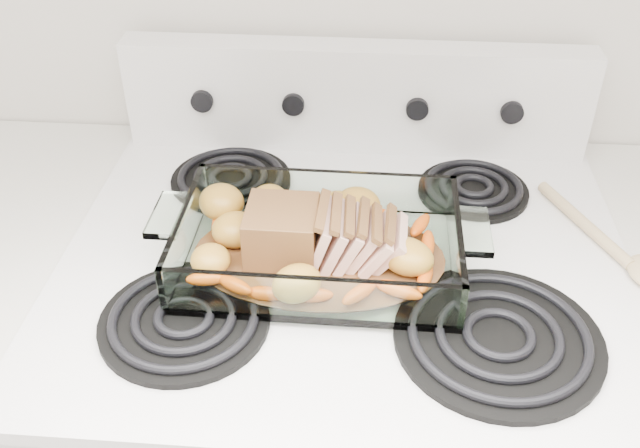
{
  "coord_description": "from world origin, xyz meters",
  "views": [
    {
      "loc": [
        0.03,
        0.88,
        1.55
      ],
      "look_at": [
        -0.03,
        1.64,
        0.99
      ],
      "focal_mm": 40.0,
      "sensor_mm": 36.0,
      "label": 1
    }
  ],
  "objects": [
    {
      "name": "pork_roast",
      "position": [
        -0.05,
        1.62,
        0.99
      ],
      "size": [
        0.21,
        0.09,
        0.08
      ],
      "rotation": [
        0.0,
        0.0,
        0.21
      ],
      "color": "brown",
      "rests_on": "baking_dish"
    },
    {
      "name": "roast_vegetables",
      "position": [
        -0.04,
        1.65,
        0.97
      ],
      "size": [
        0.36,
        0.2,
        0.04
      ],
      "rotation": [
        0.0,
        0.0,
        0.12
      ],
      "color": "#F85700",
      "rests_on": "baking_dish"
    },
    {
      "name": "wooden_spoon",
      "position": [
        0.38,
        1.67,
        0.95
      ],
      "size": [
        0.14,
        0.24,
        0.02
      ],
      "rotation": [
        0.0,
        0.0,
        0.43
      ],
      "color": "tan",
      "rests_on": "electric_range"
    },
    {
      "name": "baking_dish",
      "position": [
        -0.03,
        1.62,
        0.96
      ],
      "size": [
        0.37,
        0.24,
        0.07
      ],
      "rotation": [
        0.0,
        0.0,
        -0.01
      ],
      "color": "white",
      "rests_on": "electric_range"
    }
  ]
}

